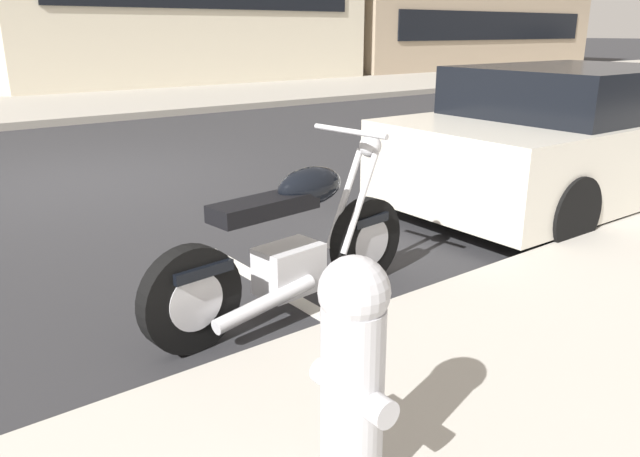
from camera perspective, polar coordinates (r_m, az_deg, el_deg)
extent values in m
plane|color=#28282B|center=(7.75, -20.66, 4.11)|extent=(260.00, 260.00, 0.00)
cube|color=gray|center=(20.28, 7.01, 13.20)|extent=(120.00, 5.00, 0.14)
cube|color=silver|center=(4.16, -3.19, -6.10)|extent=(0.12, 2.20, 0.01)
cylinder|color=black|center=(4.28, 4.28, -1.13)|extent=(0.61, 0.17, 0.61)
cylinder|color=silver|center=(4.28, 4.28, -1.13)|extent=(0.34, 0.15, 0.33)
cylinder|color=black|center=(3.44, -11.87, -6.42)|extent=(0.61, 0.17, 0.61)
cylinder|color=silver|center=(3.44, -11.87, -6.42)|extent=(0.34, 0.15, 0.33)
cube|color=silver|center=(3.82, -2.88, -3.73)|extent=(0.43, 0.30, 0.30)
cube|color=black|center=(3.57, -5.17, 2.03)|extent=(0.70, 0.29, 0.10)
ellipsoid|color=black|center=(3.78, -0.93, 3.94)|extent=(0.50, 0.29, 0.24)
cube|color=black|center=(3.40, -11.33, -3.64)|extent=(0.38, 0.22, 0.06)
cube|color=black|center=(4.22, 4.15, 0.94)|extent=(0.34, 0.19, 0.06)
cylinder|color=silver|center=(4.13, 2.28, 2.76)|extent=(0.34, 0.08, 0.65)
cylinder|color=silver|center=(4.04, 3.71, 2.38)|extent=(0.34, 0.08, 0.65)
cylinder|color=silver|center=(3.96, 2.77, 8.99)|extent=(0.10, 0.62, 0.04)
sphere|color=silver|center=(4.13, 4.68, 7.62)|extent=(0.15, 0.15, 0.15)
cylinder|color=silver|center=(3.58, -5.03, -6.90)|extent=(0.71, 0.16, 0.16)
cube|color=beige|center=(6.75, 22.21, 6.70)|extent=(4.03, 1.89, 0.75)
cube|color=black|center=(6.66, 22.76, 11.75)|extent=(2.24, 1.72, 0.45)
cylinder|color=black|center=(8.33, 22.03, 7.05)|extent=(0.62, 0.23, 0.62)
cylinder|color=black|center=(6.26, 9.00, 4.92)|extent=(0.62, 0.23, 0.62)
cylinder|color=black|center=(5.27, 21.93, 1.35)|extent=(0.62, 0.23, 0.62)
cylinder|color=#B7B7BC|center=(2.20, 3.00, -15.58)|extent=(0.22, 0.22, 0.69)
sphere|color=#B7B7BC|center=(2.00, 3.18, -5.84)|extent=(0.24, 0.24, 0.24)
cylinder|color=#B7B7BC|center=(2.27, 0.66, -13.32)|extent=(0.10, 0.08, 0.10)
cylinder|color=#B7B7BC|center=(2.09, 5.60, -16.42)|extent=(0.10, 0.08, 0.10)
cube|color=black|center=(27.77, 16.25, 17.59)|extent=(11.54, 0.06, 1.10)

